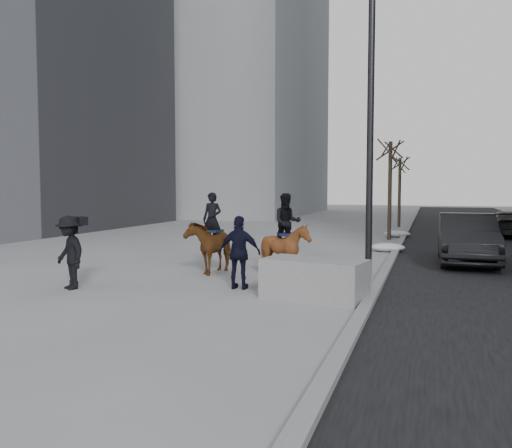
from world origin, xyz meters
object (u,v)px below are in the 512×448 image
(car_near, at_px, (467,239))
(mounted_right, at_px, (286,244))
(mounted_left, at_px, (211,243))
(planter, at_px, (314,279))

(car_near, height_order, mounted_right, mounted_right)
(car_near, height_order, mounted_left, mounted_left)
(mounted_left, xyz_separation_m, mounted_right, (2.29, -0.29, 0.06))
(mounted_right, bearing_deg, car_near, 43.10)
(car_near, bearing_deg, mounted_right, -137.58)
(planter, xyz_separation_m, car_near, (3.50, 6.90, 0.35))
(mounted_left, bearing_deg, mounted_right, -7.31)
(car_near, bearing_deg, mounted_left, -150.08)
(car_near, relative_size, mounted_left, 2.10)
(planter, distance_m, car_near, 7.75)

